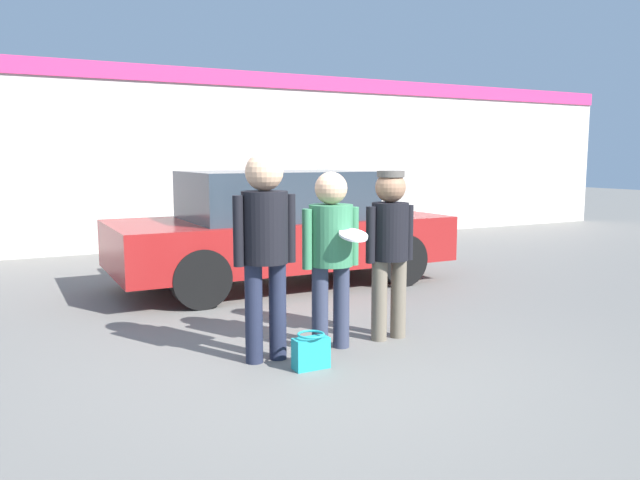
{
  "coord_description": "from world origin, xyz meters",
  "views": [
    {
      "loc": [
        -2.32,
        -4.7,
        1.75
      ],
      "look_at": [
        0.32,
        0.38,
        0.98
      ],
      "focal_mm": 35.0,
      "sensor_mm": 36.0,
      "label": 1
    }
  ],
  "objects": [
    {
      "name": "person_left",
      "position": [
        -0.33,
        0.13,
        1.09
      ],
      "size": [
        0.56,
        0.39,
        1.78
      ],
      "color": "#1E2338",
      "rests_on": "ground"
    },
    {
      "name": "handbag",
      "position": [
        -0.08,
        -0.23,
        0.14
      ],
      "size": [
        0.3,
        0.23,
        0.3
      ],
      "color": "teal",
      "rests_on": "ground"
    },
    {
      "name": "person_right",
      "position": [
        0.97,
        0.2,
        0.97
      ],
      "size": [
        0.52,
        0.35,
        1.62
      ],
      "color": "#665B4C",
      "rests_on": "ground"
    },
    {
      "name": "parked_car_near",
      "position": [
        1.1,
        3.06,
        0.78
      ],
      "size": [
        4.54,
        1.93,
        1.56
      ],
      "color": "maroon",
      "rests_on": "ground"
    },
    {
      "name": "person_middle_with_frisbee",
      "position": [
        0.32,
        0.16,
        0.97
      ],
      "size": [
        0.57,
        0.6,
        1.62
      ],
      "color": "#2D3347",
      "rests_on": "ground"
    },
    {
      "name": "shrub",
      "position": [
        3.75,
        6.42,
        0.56
      ],
      "size": [
        1.11,
        1.11,
        1.11
      ],
      "color": "#285B2D",
      "rests_on": "ground"
    },
    {
      "name": "ground_plane",
      "position": [
        0.0,
        0.0,
        0.0
      ],
      "size": [
        56.0,
        56.0,
        0.0
      ],
      "primitive_type": "plane",
      "color": "#66635E"
    },
    {
      "name": "storefront_building",
      "position": [
        0.0,
        7.17,
        1.74
      ],
      "size": [
        24.0,
        0.22,
        3.42
      ],
      "color": "beige",
      "rests_on": "ground"
    }
  ]
}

